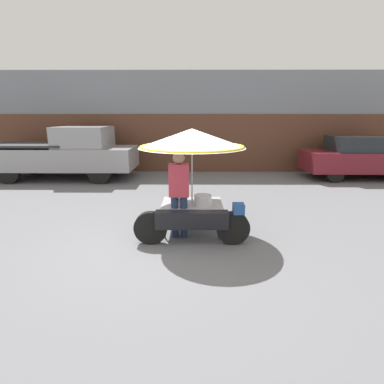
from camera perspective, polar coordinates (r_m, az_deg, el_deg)
name	(u,v)px	position (r m, az deg, el deg)	size (l,w,h in m)	color
ground_plane	(163,243)	(5.74, -5.53, -9.73)	(36.00, 36.00, 0.00)	slate
shopfront_building	(181,122)	(13.76, -2.09, 13.11)	(28.00, 2.06, 4.11)	gray
vendor_motorcycle_cart	(192,151)	(5.85, 0.04, 7.79)	(2.15, 2.09, 2.09)	black
vendor_person	(179,190)	(5.73, -2.48, 0.33)	(0.38, 0.23, 1.68)	navy
parked_car	(362,157)	(13.09, 29.72, 5.77)	(4.40, 1.75, 1.60)	black
pickup_truck	(66,154)	(12.23, -22.81, 6.76)	(5.36, 1.99, 1.95)	black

